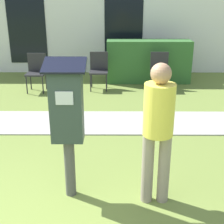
% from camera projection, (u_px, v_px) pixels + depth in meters
% --- Properties ---
extents(sidewalk, '(12.00, 1.10, 0.02)m').
position_uv_depth(sidewalk, '(53.00, 122.00, 5.71)').
color(sidewalk, '#A3A099').
rests_on(sidewalk, ground).
extents(building_facade, '(10.00, 0.26, 3.20)m').
position_uv_depth(building_facade, '(75.00, 17.00, 9.01)').
color(building_facade, white).
rests_on(building_facade, ground).
extents(parking_meter, '(0.44, 0.31, 1.59)m').
position_uv_depth(parking_meter, '(67.00, 113.00, 3.31)').
color(parking_meter, '#4C4C4C').
rests_on(parking_meter, ground).
extents(person_standing, '(0.32, 0.32, 1.58)m').
position_uv_depth(person_standing, '(158.00, 125.00, 3.24)').
color(person_standing, gray).
rests_on(person_standing, ground).
extents(outdoor_chair_left, '(0.44, 0.44, 0.90)m').
position_uv_depth(outdoor_chair_left, '(36.00, 69.00, 7.47)').
color(outdoor_chair_left, '#262628').
rests_on(outdoor_chair_left, ground).
extents(outdoor_chair_middle, '(0.44, 0.44, 0.90)m').
position_uv_depth(outdoor_chair_middle, '(99.00, 68.00, 7.64)').
color(outdoor_chair_middle, '#262628').
rests_on(outdoor_chair_middle, ground).
extents(outdoor_chair_right, '(0.44, 0.44, 0.90)m').
position_uv_depth(outdoor_chair_right, '(160.00, 68.00, 7.62)').
color(outdoor_chair_right, '#262628').
rests_on(outdoor_chair_right, ground).
extents(hedge_row, '(2.20, 0.60, 1.10)m').
position_uv_depth(hedge_row, '(148.00, 61.00, 8.27)').
color(hedge_row, '#33662D').
rests_on(hedge_row, ground).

